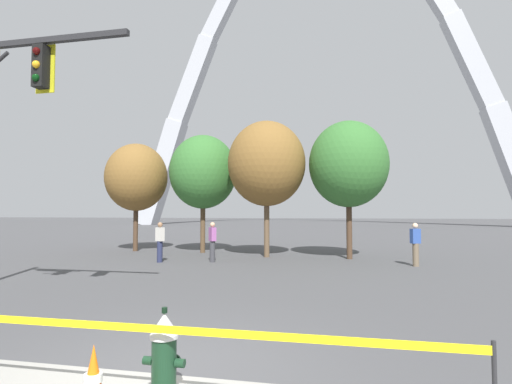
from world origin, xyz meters
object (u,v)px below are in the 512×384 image
object	(u,v)px
fire_hydrant	(164,357)
pedestrian_walking_left	(160,242)
pedestrian_standing_center	(415,244)
pedestrian_walking_right	(212,242)
monument_arch	(322,77)
traffic_cone_by_hydrant	(93,384)

from	to	relation	value
fire_hydrant	pedestrian_walking_left	xyz separation A→B (m)	(-5.16, 10.79, 0.35)
fire_hydrant	pedestrian_standing_center	bearing A→B (deg)	68.40
pedestrian_walking_left	pedestrian_walking_right	distance (m)	2.09
monument_arch	pedestrian_walking_right	bearing A→B (deg)	-93.81
traffic_cone_by_hydrant	pedestrian_walking_left	xyz separation A→B (m)	(-4.66, 11.29, 0.46)
fire_hydrant	pedestrian_standing_center	size ratio (longest dim) A/B	0.62
fire_hydrant	monument_arch	xyz separation A→B (m)	(-0.28, 54.05, 21.35)
monument_arch	pedestrian_standing_center	xyz separation A→B (m)	(4.88, -42.44, -20.99)
traffic_cone_by_hydrant	pedestrian_walking_right	xyz separation A→B (m)	(-2.63, 11.78, 0.46)
traffic_cone_by_hydrant	pedestrian_walking_right	world-z (taller)	pedestrian_walking_right
traffic_cone_by_hydrant	pedestrian_walking_left	world-z (taller)	pedestrian_walking_left
fire_hydrant	pedestrian_standing_center	world-z (taller)	pedestrian_standing_center
pedestrian_walking_left	fire_hydrant	bearing A→B (deg)	-64.44
pedestrian_standing_center	pedestrian_walking_right	world-z (taller)	same
traffic_cone_by_hydrant	pedestrian_walking_right	distance (m)	12.08
fire_hydrant	pedestrian_walking_left	world-z (taller)	pedestrian_walking_left
fire_hydrant	monument_arch	bearing A→B (deg)	90.30
monument_arch	pedestrian_walking_left	distance (m)	48.34
pedestrian_standing_center	monument_arch	bearing A→B (deg)	96.56
traffic_cone_by_hydrant	pedestrian_walking_right	size ratio (longest dim) A/B	0.46
pedestrian_walking_right	pedestrian_walking_left	bearing A→B (deg)	-166.35
fire_hydrant	pedestrian_walking_right	bearing A→B (deg)	105.50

